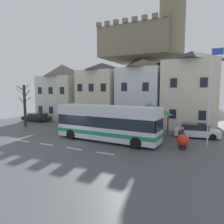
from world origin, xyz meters
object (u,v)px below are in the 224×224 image
Objects in this scene: townhouse_03 at (191,90)px; parked_car_01 at (196,131)px; townhouse_00 at (63,92)px; bus_shelter at (149,109)px; pedestrian_00 at (180,137)px; pedestrian_01 at (182,134)px; transit_bus at (107,123)px; townhouse_02 at (143,92)px; hilltop_castle at (141,81)px; bare_tree_00 at (25,105)px; public_bench at (133,128)px; parked_car_00 at (76,122)px; flagpole at (211,91)px; harbour_buoy at (183,141)px; townhouse_01 at (102,92)px; parked_car_02 at (37,117)px.

townhouse_03 reaches higher than parked_car_01.
townhouse_00 is 19.05m from bus_shelter.
pedestrian_00 is 1.04× the size of pedestrian_01.
townhouse_02 is at bearing 93.24° from transit_bus.
townhouse_00 is at bearing -119.31° from hilltop_castle.
pedestrian_00 is 20.28m from bare_tree_00.
pedestrian_01 is at bearing -27.82° from public_bench.
transit_bus is at bearing -169.44° from pedestrian_00.
townhouse_03 reaches higher than bus_shelter.
townhouse_00 reaches higher than pedestrian_00.
townhouse_02 is at bearing 45.93° from parked_car_00.
bus_shelter is 0.42× the size of flagpole.
harbour_buoy is at bearing -41.29° from bus_shelter.
harbour_buoy is (12.32, -26.75, -6.32)m from hilltop_castle.
pedestrian_01 is at bearing 0.34° from bare_tree_00.
flagpole is at bearing -29.99° from townhouse_01.
pedestrian_01 is (3.56, -1.40, -2.11)m from bus_shelter.
public_bench is (8.41, -0.15, -0.13)m from parked_car_00.
parked_car_00 is 7.17m from bare_tree_00.
pedestrian_00 reaches higher than parked_car_00.
bus_shelter is 0.77× the size of parked_car_02.
bus_shelter reaches higher than public_bench.
townhouse_03 is 9.88m from pedestrian_01.
parked_car_00 is at bearing -142.00° from townhouse_02.
hilltop_castle is at bearing 108.67° from townhouse_02.
public_bench is 0.24× the size of bare_tree_00.
parked_car_02 is 25.45m from flagpole.
transit_bus reaches higher than parked_car_01.
bus_shelter is 0.79× the size of parked_car_01.
pedestrian_00 is at bearing 110.59° from harbour_buoy.
flagpole is 6.63× the size of harbour_buoy.
parked_car_00 is (-7.67, 5.53, -1.13)m from transit_bus.
townhouse_02 reaches higher than pedestrian_01.
hilltop_castle reaches higher than harbour_buoy.
harbour_buoy is (22.86, -6.08, 0.09)m from parked_car_02.
flagpole is (1.18, -3.22, 4.14)m from parked_car_01.
pedestrian_00 is (13.31, -9.94, -3.79)m from townhouse_01.
townhouse_01 is at bearing -155.32° from parked_car_02.
flagpole is 1.48× the size of bare_tree_00.
townhouse_01 is at bearing 1.63° from townhouse_00.
pedestrian_00 is (20.97, -9.72, -3.86)m from townhouse_00.
parked_car_02 is at bearing 171.87° from bus_shelter.
hilltop_castle is 22.85× the size of pedestrian_00.
townhouse_02 is 0.95× the size of townhouse_03.
parked_car_00 is 3.67× the size of harbour_buoy.
pedestrian_01 is at bearing -5.00° from parked_car_00.
townhouse_01 is at bearing -179.82° from townhouse_03.
flagpole is 4.92m from harbour_buoy.
parked_car_00 is at bearing 168.58° from flagpole.
hilltop_castle is 30.12m from harbour_buoy.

